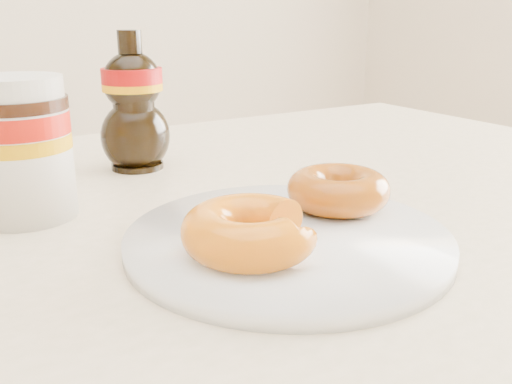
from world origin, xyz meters
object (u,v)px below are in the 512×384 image
donut_bitten (250,231)px  plate (288,239)px  syrup_bottle (133,101)px  dining_table (158,315)px  donut_whole (338,189)px  nutella_jar (20,143)px

donut_bitten → plate: bearing=14.0°
donut_bitten → syrup_bottle: bearing=76.5°
donut_bitten → syrup_bottle: (0.03, 0.33, 0.05)m
donut_bitten → syrup_bottle: syrup_bottle is taller
dining_table → plate: 0.15m
donut_whole → plate: bearing=-159.4°
dining_table → syrup_bottle: syrup_bottle is taller
plate → donut_whole: 0.09m
dining_table → nutella_jar: (-0.09, 0.10, 0.15)m
plate → nutella_jar: (-0.17, 0.19, 0.06)m
syrup_bottle → donut_whole: bearing=-71.5°
dining_table → donut_bitten: donut_bitten is taller
dining_table → donut_whole: size_ratio=14.64×
dining_table → plate: (0.08, -0.09, 0.09)m
dining_table → donut_bitten: 0.16m
plate → syrup_bottle: 0.32m
donut_bitten → syrup_bottle: 0.33m
nutella_jar → syrup_bottle: (0.15, 0.11, 0.01)m
donut_bitten → donut_whole: 0.13m
dining_table → plate: plate is taller
donut_whole → syrup_bottle: size_ratio=0.57×
plate → donut_bitten: size_ratio=2.59×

